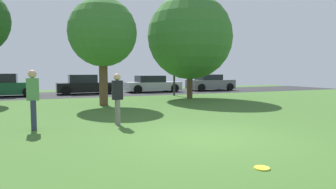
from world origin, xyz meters
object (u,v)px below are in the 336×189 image
Objects in this scene: person_catcher at (117,97)px; parked_car_grey at (210,83)px; parked_car_green at (3,86)px; parked_car_silver at (152,84)px; oak_tree_center at (103,33)px; street_lamp_post at (174,63)px; person_thrower at (33,97)px; maple_tree_far at (190,37)px; frisbee_disc at (262,168)px; parked_car_black at (85,85)px.

person_catcher is 17.45m from parked_car_grey.
parked_car_green reaches higher than parked_car_silver.
street_lamp_post is (5.61, 3.98, -1.29)m from oak_tree_center.
maple_tree_far is at bearing 42.93° from person_thrower.
person_catcher is 5.39m from frisbee_disc.
parked_car_grey is (11.37, 13.23, -0.24)m from person_catcher.
parked_car_grey is (5.09, 6.01, -3.12)m from maple_tree_far.
person_thrower is 0.41× the size of parked_car_green.
parked_car_grey is at bearing -126.84° from person_catcher.
street_lamp_post is (6.24, 9.48, 1.36)m from person_catcher.
oak_tree_center reaches higher than parked_car_black.
parked_car_green is 15.86m from parked_car_grey.
oak_tree_center is 11.24m from frisbee_disc.
parked_car_black reaches higher than parked_car_silver.
street_lamp_post is at bearing -143.80° from parked_car_grey.
parked_car_grey is at bearing 47.31° from person_thrower.
parked_car_green is (-5.12, 7.59, -2.85)m from oak_tree_center.
parked_car_silver is at bearing 61.26° from person_thrower.
maple_tree_far is 3.93× the size of person_catcher.
oak_tree_center is 8.50m from parked_car_black.
maple_tree_far is at bearing -130.28° from parked_car_grey.
frisbee_disc is at bearing -86.41° from oak_tree_center.
oak_tree_center is at bearing -144.22° from parked_car_grey.
parked_car_green is 0.94× the size of parked_car_silver.
parked_car_grey is at bearing 49.72° from maple_tree_far.
person_catcher is at bearing 104.13° from frisbee_disc.
oak_tree_center is at bearing -55.98° from parked_car_green.
frisbee_disc is (3.71, -5.32, -0.95)m from person_thrower.
frisbee_disc is at bearing -108.64° from street_lamp_post.
maple_tree_far is 23.56× the size of frisbee_disc.
parked_car_green is 11.43m from street_lamp_post.
parked_car_black is 0.90× the size of street_lamp_post.
frisbee_disc is 20.98m from parked_car_grey.
street_lamp_post reaches higher than parked_car_black.
street_lamp_post is at bearing 35.39° from oak_tree_center.
person_thrower is at bearing -140.88° from maple_tree_far.
street_lamp_post reaches higher than parked_car_silver.
frisbee_disc is at bearing -104.38° from parked_car_silver.
person_thrower is at bearing -122.56° from parked_car_silver.
person_catcher is at bearing 0.00° from person_thrower.
parked_car_silver is at bearing 177.72° from parked_car_grey.
frisbee_disc is 0.07× the size of parked_car_black.
street_lamp_post is (10.73, -3.61, 1.56)m from parked_car_green.
oak_tree_center reaches higher than parked_car_silver.
person_catcher is at bearing -71.05° from parked_car_green.
parked_car_black is (0.15, 7.99, -2.89)m from oak_tree_center.
person_catcher is at bearing -130.97° from maple_tree_far.
maple_tree_far is at bearing 17.02° from oak_tree_center.
street_lamp_post is at bearing 71.36° from frisbee_disc.
maple_tree_far reaches higher than person_catcher.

